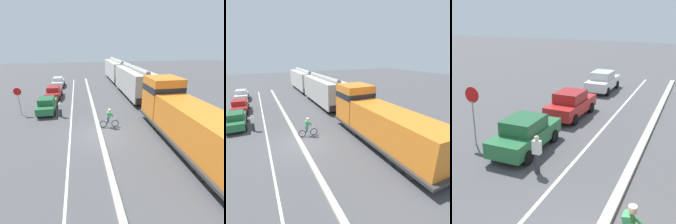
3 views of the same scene
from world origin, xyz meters
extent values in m
cube|color=#B2AD9E|center=(0.00, 6.00, 0.08)|extent=(0.36, 36.00, 0.16)
cube|color=silver|center=(-2.40, 6.00, 0.00)|extent=(0.14, 36.00, 0.01)
cube|color=#286B3D|center=(-4.92, 6.06, 0.67)|extent=(1.71, 4.20, 0.70)
cube|color=#225B34|center=(-4.92, 5.91, 1.32)|extent=(1.50, 1.90, 0.60)
cube|color=#1E232D|center=(-4.93, 6.91, 1.27)|extent=(1.43, 0.12, 0.51)
cylinder|color=black|center=(-5.73, 7.36, 0.32)|extent=(0.22, 0.64, 0.64)
cylinder|color=black|center=(-4.12, 7.36, 0.32)|extent=(0.22, 0.64, 0.64)
cylinder|color=black|center=(-5.73, 4.75, 0.32)|extent=(0.22, 0.64, 0.64)
cylinder|color=black|center=(-4.11, 4.76, 0.32)|extent=(0.22, 0.64, 0.64)
cube|color=red|center=(-4.82, 11.34, 0.67)|extent=(1.85, 4.26, 0.70)
cube|color=maroon|center=(-4.82, 11.19, 1.32)|extent=(1.57, 1.95, 0.60)
cube|color=#1E232D|center=(-4.79, 12.19, 1.27)|extent=(1.43, 0.17, 0.51)
cylinder|color=black|center=(-5.58, 12.67, 0.32)|extent=(0.24, 0.65, 0.64)
cylinder|color=black|center=(-3.96, 12.61, 0.32)|extent=(0.24, 0.65, 0.64)
cylinder|color=black|center=(-5.67, 10.07, 0.32)|extent=(0.24, 0.65, 0.64)
cylinder|color=black|center=(-4.06, 10.01, 0.32)|extent=(0.24, 0.65, 0.64)
cube|color=silver|center=(-4.90, 18.26, 0.67)|extent=(1.79, 4.24, 0.70)
cube|color=beige|center=(-4.90, 18.11, 1.32)|extent=(1.54, 1.93, 0.60)
cube|color=#1E232D|center=(-4.88, 19.11, 1.27)|extent=(1.43, 0.15, 0.51)
cylinder|color=black|center=(-5.67, 19.58, 0.32)|extent=(0.23, 0.64, 0.64)
cylinder|color=black|center=(-4.06, 19.55, 0.32)|extent=(0.23, 0.64, 0.64)
cylinder|color=black|center=(-5.73, 16.98, 0.32)|extent=(0.23, 0.64, 0.64)
cylinder|color=black|center=(-4.12, 16.94, 0.32)|extent=(0.23, 0.64, 0.64)
cube|color=#338C4C|center=(0.93, 1.10, 1.20)|extent=(0.34, 0.35, 0.57)
sphere|color=tan|center=(1.00, 1.10, 1.59)|extent=(0.22, 0.22, 0.22)
cylinder|color=white|center=(1.00, 1.10, 1.69)|extent=(0.22, 0.22, 0.05)
cylinder|color=#338C4C|center=(1.14, 1.25, 1.20)|extent=(0.46, 0.11, 0.36)
cylinder|color=gray|center=(-7.49, 5.59, 1.10)|extent=(0.07, 0.07, 2.20)
cylinder|color=red|center=(-7.49, 5.61, 2.50)|extent=(0.76, 0.03, 0.76)
cylinder|color=white|center=(-7.49, 5.62, 2.50)|extent=(0.48, 0.02, 0.48)
cylinder|color=#33333D|center=(-3.40, 4.30, 0.42)|extent=(0.22, 0.22, 0.85)
cube|color=white|center=(-3.40, 4.30, 1.13)|extent=(0.34, 0.22, 0.56)
sphere|color=beige|center=(-3.40, 4.30, 1.52)|extent=(0.20, 0.20, 0.20)
camera|label=1|loc=(-1.38, -12.68, 6.96)|focal=28.00mm
camera|label=2|loc=(-2.64, -12.85, 7.03)|focal=28.00mm
camera|label=3|loc=(2.06, -5.54, 6.27)|focal=50.00mm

